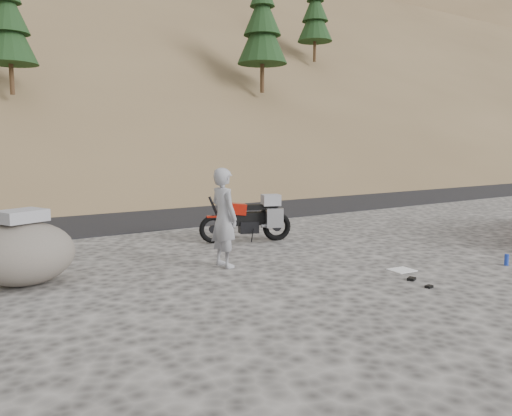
{
  "coord_description": "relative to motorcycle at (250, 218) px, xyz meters",
  "views": [
    {
      "loc": [
        -6.84,
        -7.02,
        2.29
      ],
      "look_at": [
        -1.21,
        1.56,
        1.0
      ],
      "focal_mm": 35.0,
      "sensor_mm": 36.0,
      "label": 1
    }
  ],
  "objects": [
    {
      "name": "boulder",
      "position": [
        -5.14,
        -1.13,
        -0.03
      ],
      "size": [
        1.86,
        1.67,
        1.24
      ],
      "rotation": [
        0.0,
        0.0,
        0.19
      ],
      "color": "#59544C",
      "rests_on": "ground"
    },
    {
      "name": "motorcycle",
      "position": [
        0.0,
        0.0,
        0.0
      ],
      "size": [
        2.17,
        1.06,
        1.34
      ],
      "rotation": [
        0.0,
        0.0,
        -0.33
      ],
      "color": "black",
      "rests_on": "ground"
    },
    {
      "name": "man",
      "position": [
        -1.75,
        -1.82,
        -0.57
      ],
      "size": [
        0.5,
        0.71,
        1.88
      ],
      "primitive_type": "imported",
      "rotation": [
        0.0,
        0.0,
        1.64
      ],
      "color": "gray",
      "rests_on": "ground"
    },
    {
      "name": "gear_glove_b",
      "position": [
        0.3,
        -4.91,
        -0.55
      ],
      "size": [
        0.13,
        0.11,
        0.04
      ],
      "primitive_type": "cube",
      "rotation": [
        0.0,
        0.0,
        0.13
      ],
      "color": "black",
      "rests_on": "ground"
    },
    {
      "name": "gear_bottle",
      "position": [
        2.82,
        -4.74,
        -0.46
      ],
      "size": [
        0.08,
        0.08,
        0.22
      ],
      "primitive_type": "cylinder",
      "rotation": [
        0.0,
        0.0,
        -0.02
      ],
      "color": "#1B36A6",
      "rests_on": "ground"
    },
    {
      "name": "gear_white_cloth",
      "position": [
        0.83,
        -3.91,
        -0.56
      ],
      "size": [
        0.46,
        0.41,
        0.01
      ],
      "primitive_type": "cube",
      "rotation": [
        0.0,
        0.0,
        -0.09
      ],
      "color": "white",
      "rests_on": "ground"
    },
    {
      "name": "ground",
      "position": [
        0.49,
        -2.91,
        -0.57
      ],
      "size": [
        140.0,
        140.0,
        0.0
      ],
      "primitive_type": "plane",
      "color": "#3E3B39",
      "rests_on": "ground"
    },
    {
      "name": "gear_glove_a",
      "position": [
        0.44,
        -4.45,
        -0.55
      ],
      "size": [
        0.19,
        0.17,
        0.05
      ],
      "primitive_type": "cube",
      "rotation": [
        0.0,
        0.0,
        0.39
      ],
      "color": "black",
      "rests_on": "ground"
    },
    {
      "name": "road",
      "position": [
        0.49,
        6.09,
        -0.57
      ],
      "size": [
        120.0,
        7.0,
        0.05
      ],
      "primitive_type": "cube",
      "color": "black",
      "rests_on": "ground"
    },
    {
      "name": "hillside",
      "position": [
        0.44,
        37.96,
        10.5
      ],
      "size": [
        120.0,
        73.0,
        46.72
      ],
      "color": "brown",
      "rests_on": "ground"
    }
  ]
}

